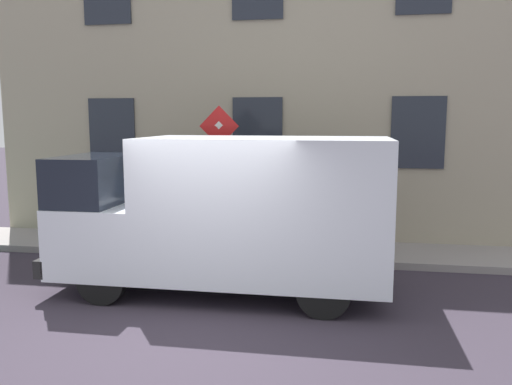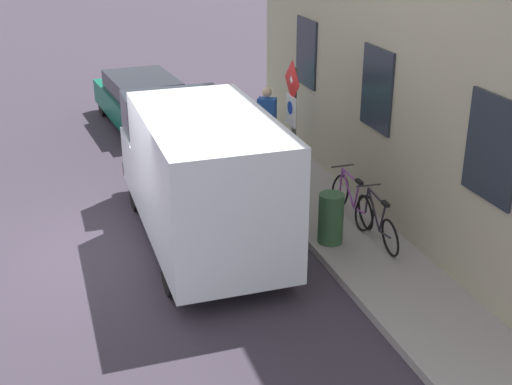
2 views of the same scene
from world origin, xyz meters
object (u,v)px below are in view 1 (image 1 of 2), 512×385
sign_post_stacked (220,159)px  pedestrian (106,200)px  delivery_van (228,211)px  bicycle_black (315,228)px  bicycle_purple (267,226)px  litter_bin (300,231)px

sign_post_stacked → pedestrian: (0.41, 2.60, -0.94)m
delivery_van → bicycle_black: size_ratio=3.11×
bicycle_purple → pedestrian: pedestrian is taller
bicycle_black → litter_bin: (-0.77, 0.25, 0.08)m
pedestrian → litter_bin: pedestrian is taller
sign_post_stacked → delivery_van: bearing=-162.6°
bicycle_black → pedestrian: bearing=10.2°
litter_bin → bicycle_black: bearing=-17.8°
sign_post_stacked → litter_bin: sign_post_stacked is taller
sign_post_stacked → bicycle_black: sign_post_stacked is taller
litter_bin → bicycle_purple: bearing=45.1°
sign_post_stacked → delivery_van: (-1.91, -0.60, -0.68)m
pedestrian → delivery_van: bearing=175.8°
bicycle_purple → litter_bin: 1.10m
sign_post_stacked → delivery_van: 2.11m
delivery_van → bicycle_black: 3.19m
delivery_van → pedestrian: delivery_van is taller
bicycle_black → bicycle_purple: same height
bicycle_black → bicycle_purple: (-0.00, 1.02, 0.00)m
bicycle_black → litter_bin: 0.82m
sign_post_stacked → delivery_van: size_ratio=0.52×
bicycle_black → bicycle_purple: bearing=3.8°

